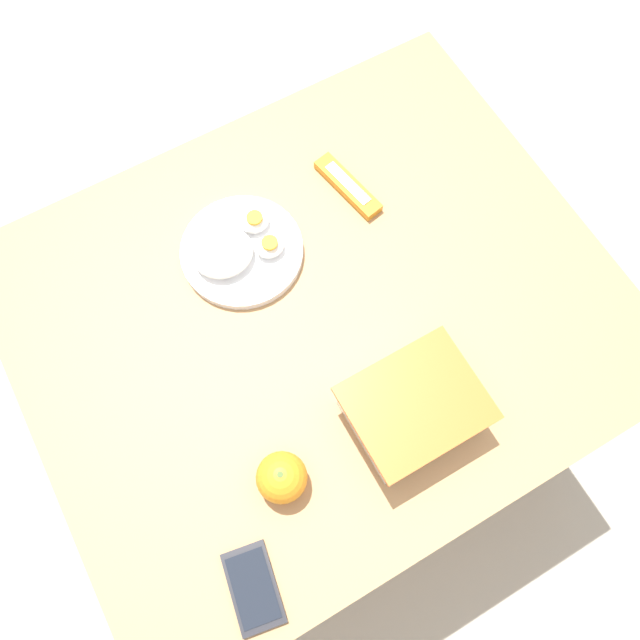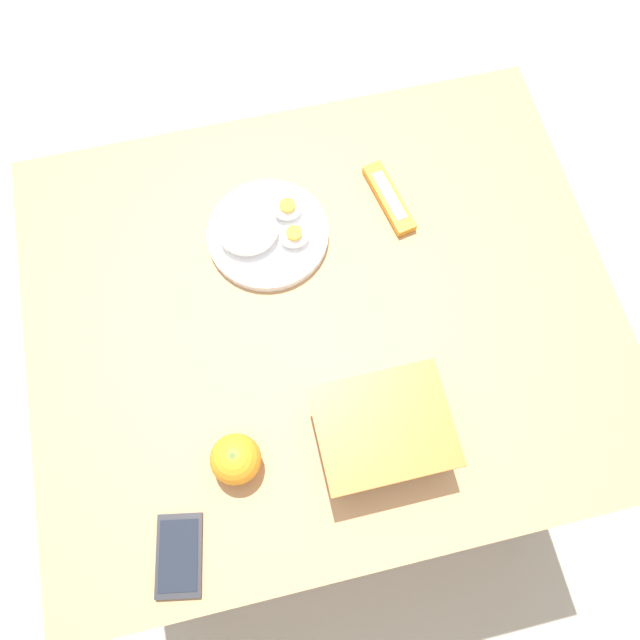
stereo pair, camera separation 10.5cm
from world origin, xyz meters
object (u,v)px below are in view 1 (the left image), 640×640
Objects in this scene: rice_plate at (239,250)px; cell_phone at (253,588)px; candy_bar at (348,186)px; orange_fruit at (282,477)px; food_container at (412,409)px.

rice_plate is 1.67× the size of cell_phone.
cell_phone is at bearing 65.02° from rice_plate.
rice_plate reaches higher than cell_phone.
rice_plate reaches higher than candy_bar.
rice_plate is 0.24m from candy_bar.
cell_phone is at bearing 48.05° from candy_bar.
orange_fruit is 0.17m from cell_phone.
orange_fruit is 0.36× the size of rice_plate.
orange_fruit is (0.23, -0.01, 0.00)m from food_container.
food_container reaches higher than rice_plate.
orange_fruit reaches higher than candy_bar.
food_container is at bearing 105.25° from rice_plate.
candy_bar is at bearing -131.30° from orange_fruit.
orange_fruit is 0.61× the size of cell_phone.
food_container is at bearing -162.78° from cell_phone.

